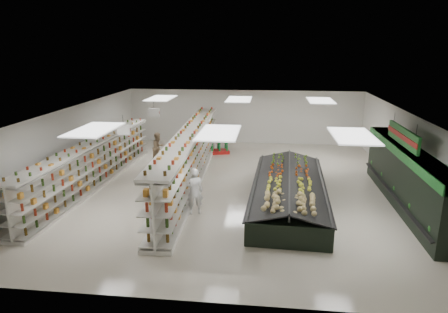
# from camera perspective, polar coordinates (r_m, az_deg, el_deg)

# --- Properties ---
(floor) EXTENTS (16.00, 16.00, 0.00)m
(floor) POSITION_cam_1_polar(r_m,az_deg,el_deg) (16.96, 1.01, -4.23)
(floor) COLOR beige
(floor) RESTS_ON ground
(ceiling) EXTENTS (14.00, 16.00, 0.02)m
(ceiling) POSITION_cam_1_polar(r_m,az_deg,el_deg) (16.17, 1.06, 6.51)
(ceiling) COLOR white
(ceiling) RESTS_ON wall_back
(wall_back) EXTENTS (14.00, 0.02, 3.20)m
(wall_back) POSITION_cam_1_polar(r_m,az_deg,el_deg) (24.30, 2.84, 5.69)
(wall_back) COLOR white
(wall_back) RESTS_ON floor
(wall_front) EXTENTS (14.00, 0.02, 3.20)m
(wall_front) POSITION_cam_1_polar(r_m,az_deg,el_deg) (9.03, -3.92, -11.68)
(wall_front) COLOR white
(wall_front) RESTS_ON floor
(wall_left) EXTENTS (0.02, 16.00, 3.20)m
(wall_left) POSITION_cam_1_polar(r_m,az_deg,el_deg) (18.49, -21.11, 1.55)
(wall_left) COLOR white
(wall_left) RESTS_ON floor
(wall_right) EXTENTS (0.02, 16.00, 3.20)m
(wall_right) POSITION_cam_1_polar(r_m,az_deg,el_deg) (17.32, 24.76, 0.27)
(wall_right) COLOR white
(wall_right) RESTS_ON floor
(produce_wall_case) EXTENTS (0.93, 8.00, 2.20)m
(produce_wall_case) POSITION_cam_1_polar(r_m,az_deg,el_deg) (15.89, 24.63, -2.34)
(produce_wall_case) COLOR black
(produce_wall_case) RESTS_ON floor
(aisle_sign_near) EXTENTS (0.52, 0.06, 0.75)m
(aisle_sign_near) POSITION_cam_1_polar(r_m,az_deg,el_deg) (15.17, -14.16, 3.72)
(aisle_sign_near) COLOR white
(aisle_sign_near) RESTS_ON ceiling
(aisle_sign_far) EXTENTS (0.52, 0.06, 0.75)m
(aisle_sign_far) POSITION_cam_1_polar(r_m,az_deg,el_deg) (18.90, -9.97, 6.21)
(aisle_sign_far) COLOR white
(aisle_sign_far) RESTS_ON ceiling
(hortifruti_banner) EXTENTS (0.12, 3.20, 0.95)m
(hortifruti_banner) POSITION_cam_1_polar(r_m,az_deg,el_deg) (15.47, 24.20, 2.66)
(hortifruti_banner) COLOR #1E7229
(hortifruti_banner) RESTS_ON ceiling
(gondola_left) EXTENTS (1.23, 10.92, 1.89)m
(gondola_left) POSITION_cam_1_polar(r_m,az_deg,el_deg) (17.69, -18.07, -1.23)
(gondola_left) COLOR white
(gondola_left) RESTS_ON floor
(gondola_center) EXTENTS (1.43, 13.00, 2.25)m
(gondola_center) POSITION_cam_1_polar(r_m,az_deg,el_deg) (17.30, -4.81, -0.30)
(gondola_center) COLOR white
(gondola_center) RESTS_ON floor
(produce_island) EXTENTS (3.03, 7.59, 1.12)m
(produce_island) POSITION_cam_1_polar(r_m,az_deg,el_deg) (15.27, 9.23, -4.68)
(produce_island) COLOR black
(produce_island) RESTS_ON floor
(soda_endcap) EXTENTS (1.30, 1.05, 1.46)m
(soda_endcap) POSITION_cam_1_polar(r_m,az_deg,el_deg) (21.95, -0.73, 2.27)
(soda_endcap) COLOR #AD1613
(soda_endcap) RESTS_ON floor
(shopper_main) EXTENTS (0.71, 0.57, 1.68)m
(shopper_main) POSITION_cam_1_polar(r_m,az_deg,el_deg) (14.00, -4.26, -4.96)
(shopper_main) COLOR silver
(shopper_main) RESTS_ON floor
(shopper_background) EXTENTS (0.72, 0.88, 1.56)m
(shopper_background) POSITION_cam_1_polar(r_m,az_deg,el_deg) (20.43, -9.35, 1.27)
(shopper_background) COLOR tan
(shopper_background) RESTS_ON floor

